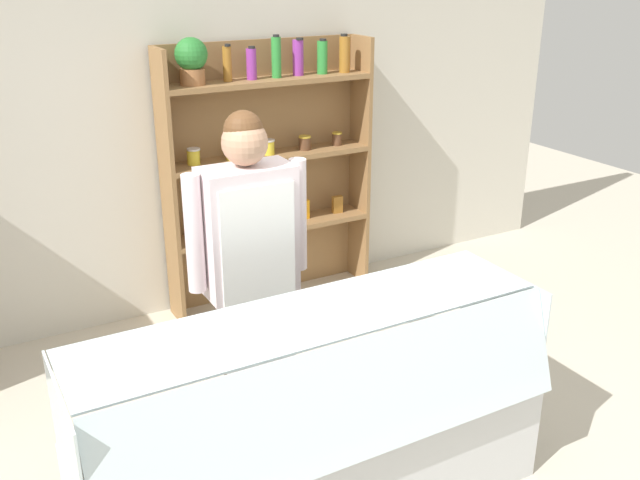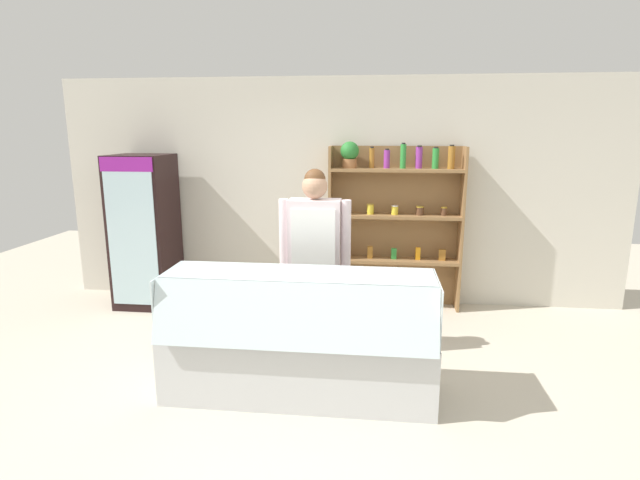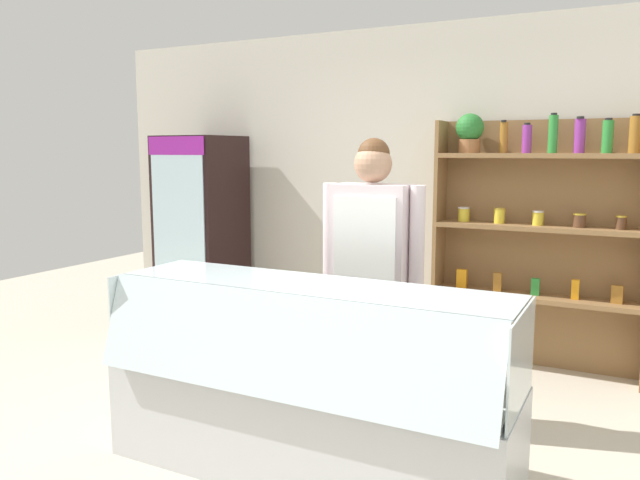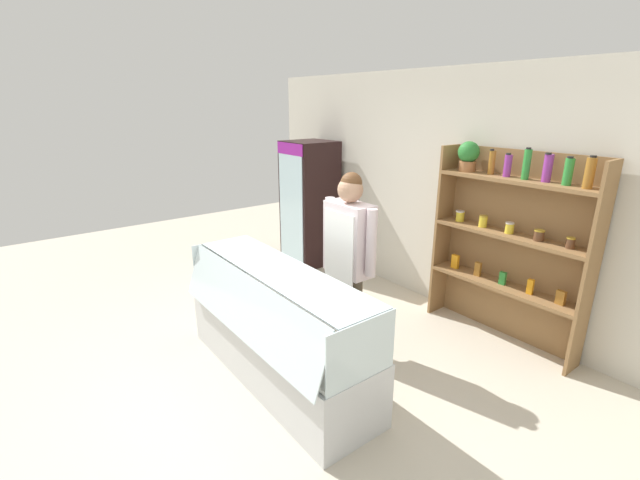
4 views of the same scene
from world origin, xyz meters
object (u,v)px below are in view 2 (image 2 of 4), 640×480
Objects in this scene: drinks_fridge at (145,231)px; shop_clerk at (315,246)px; shelving_unit at (392,216)px; deli_display_case at (298,357)px.

drinks_fridge reaches higher than shop_clerk.
shelving_unit reaches higher than deli_display_case.
deli_display_case is at bearing -92.85° from shop_clerk.
shelving_unit is 2.47m from deli_display_case.
shop_clerk is at bearing 87.15° from deli_display_case.
shelving_unit reaches higher than shop_clerk.
deli_display_case is (2.15, -1.93, -0.59)m from drinks_fridge.
drinks_fridge reaches higher than deli_display_case.
drinks_fridge is at bearing 152.29° from shop_clerk.
drinks_fridge is 2.95m from shelving_unit.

